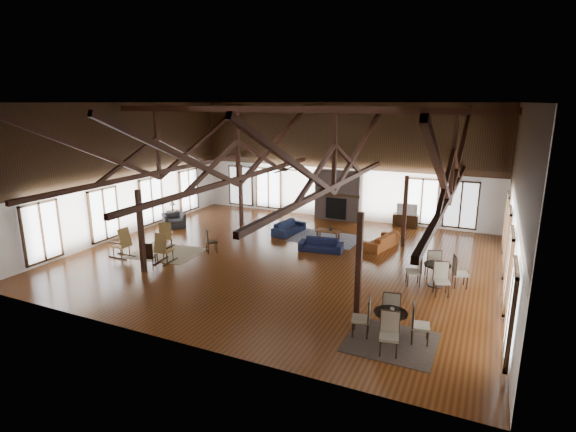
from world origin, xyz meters
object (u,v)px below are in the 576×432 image
at_px(cafe_table_near, 390,320).
at_px(tv_console, 406,220).
at_px(coffee_table, 328,231).
at_px(cafe_table_far, 437,271).
at_px(sofa_navy_front, 321,245).
at_px(sofa_navy_left, 289,228).
at_px(armchair, 174,221).
at_px(sofa_orange, 381,241).

xyz_separation_m(cafe_table_near, tv_console, (-1.66, 11.29, -0.22)).
relative_size(coffee_table, cafe_table_far, 0.54).
relative_size(sofa_navy_front, coffee_table, 1.63).
height_order(coffee_table, cafe_table_far, cafe_table_far).
bearing_deg(sofa_navy_left, armchair, 112.75).
bearing_deg(coffee_table, cafe_table_near, -56.33).
height_order(sofa_navy_front, armchair, armchair).
distance_m(armchair, cafe_table_near, 13.59).
distance_m(sofa_navy_left, coffee_table, 2.00).
bearing_deg(sofa_navy_front, sofa_orange, 27.84).
relative_size(sofa_navy_front, cafe_table_near, 0.88).
height_order(sofa_navy_front, tv_console, tv_console).
height_order(sofa_navy_front, cafe_table_far, cafe_table_far).
bearing_deg(sofa_orange, cafe_table_far, 53.16).
bearing_deg(armchair, cafe_table_near, -76.83).
bearing_deg(tv_console, armchair, -154.47).
relative_size(sofa_navy_front, sofa_navy_left, 0.94).
bearing_deg(sofa_navy_front, armchair, 169.33).
bearing_deg(coffee_table, sofa_navy_left, -179.26).
bearing_deg(coffee_table, sofa_navy_front, -76.82).
relative_size(sofa_orange, armchair, 1.91).
bearing_deg(armchair, coffee_table, -39.23).
height_order(sofa_navy_left, sofa_orange, sofa_orange).
bearing_deg(sofa_navy_front, cafe_table_far, -28.22).
distance_m(sofa_orange, armchair, 10.08).
bearing_deg(cafe_table_far, sofa_navy_front, 159.56).
bearing_deg(armchair, tv_console, -23.51).
bearing_deg(tv_console, sofa_orange, -95.29).
xyz_separation_m(sofa_orange, cafe_table_near, (2.01, -7.47, 0.23)).
bearing_deg(sofa_navy_left, sofa_navy_front, -119.75).
distance_m(coffee_table, armchair, 7.70).
bearing_deg(cafe_table_far, tv_console, 108.02).
height_order(sofa_navy_front, sofa_navy_left, sofa_navy_left).
xyz_separation_m(armchair, cafe_table_near, (12.02, -6.34, 0.18)).
distance_m(sofa_navy_left, armchair, 5.77).
relative_size(sofa_orange, tv_console, 1.66).
xyz_separation_m(coffee_table, cafe_table_near, (4.43, -7.65, 0.17)).
bearing_deg(sofa_orange, tv_console, -170.97).
bearing_deg(tv_console, sofa_navy_front, -114.96).
distance_m(sofa_orange, tv_console, 3.83).
bearing_deg(tv_console, cafe_table_far, -71.98).
bearing_deg(cafe_table_far, armchair, 170.20).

